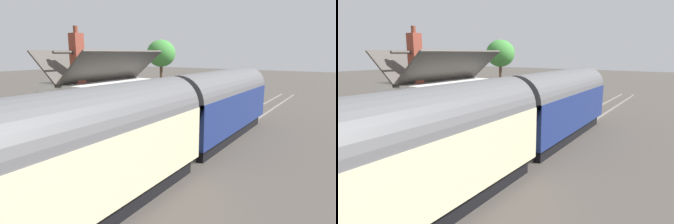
# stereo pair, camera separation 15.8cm
# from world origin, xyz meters

# --- Properties ---
(ground_plane) EXTENTS (160.00, 160.00, 0.00)m
(ground_plane) POSITION_xyz_m (0.00, 0.00, 0.00)
(ground_plane) COLOR #423D38
(platform) EXTENTS (32.00, 5.23, 0.81)m
(platform) POSITION_xyz_m (0.00, 3.62, 0.41)
(platform) COLOR gray
(platform) RESTS_ON ground
(platform_edge_coping) EXTENTS (32.00, 0.36, 0.02)m
(platform_edge_coping) POSITION_xyz_m (0.00, 1.18, 0.82)
(platform_edge_coping) COLOR beige
(platform_edge_coping) RESTS_ON platform
(rail_near) EXTENTS (52.00, 0.08, 0.14)m
(rail_near) POSITION_xyz_m (0.00, -1.62, 0.07)
(rail_near) COLOR gray
(rail_near) RESTS_ON ground
(rail_far) EXTENTS (52.00, 0.08, 0.14)m
(rail_far) POSITION_xyz_m (0.00, -0.18, 0.07)
(rail_far) COLOR gray
(rail_far) RESTS_ON ground
(train) EXTENTS (30.37, 2.73, 4.32)m
(train) POSITION_xyz_m (-6.17, -0.90, 2.22)
(train) COLOR black
(train) RESTS_ON ground
(station_building) EXTENTS (6.10, 4.43, 5.93)m
(station_building) POSITION_xyz_m (-1.35, 4.52, 2.44)
(station_building) COLOR white
(station_building) RESTS_ON platform
(bench_mid_platform) EXTENTS (1.42, 0.50, 0.88)m
(bench_mid_platform) POSITION_xyz_m (7.08, 2.44, 1.29)
(bench_mid_platform) COLOR teal
(bench_mid_platform) RESTS_ON platform
(bench_platform_end) EXTENTS (1.40, 0.44, 0.88)m
(bench_platform_end) POSITION_xyz_m (9.53, 2.51, 1.29)
(bench_platform_end) COLOR teal
(bench_platform_end) RESTS_ON platform
(bench_near_building) EXTENTS (1.41, 0.46, 0.88)m
(bench_near_building) POSITION_xyz_m (-7.09, 2.67, 1.29)
(bench_near_building) COLOR teal
(bench_near_building) RESTS_ON platform
(bench_by_lamp) EXTENTS (1.41, 0.46, 0.88)m
(bench_by_lamp) POSITION_xyz_m (4.17, 2.47, 1.29)
(bench_by_lamp) COLOR teal
(bench_by_lamp) RESTS_ON platform
(planter_under_sign) EXTENTS (0.38, 0.38, 0.68)m
(planter_under_sign) POSITION_xyz_m (11.11, 2.83, 1.16)
(planter_under_sign) COLOR teal
(planter_under_sign) RESTS_ON platform
(planter_bench_left) EXTENTS (0.86, 0.32, 0.58)m
(planter_bench_left) POSITION_xyz_m (5.39, 1.96, 1.09)
(planter_bench_left) COLOR black
(planter_bench_left) RESTS_ON platform
(planter_bench_right) EXTENTS (1.02, 0.32, 0.55)m
(planter_bench_right) POSITION_xyz_m (-3.78, 1.89, 1.07)
(planter_bench_right) COLOR gray
(planter_bench_right) RESTS_ON platform
(station_sign_board) EXTENTS (0.96, 0.06, 1.57)m
(station_sign_board) POSITION_xyz_m (8.45, 1.68, 2.00)
(station_sign_board) COLOR black
(station_sign_board) RESTS_ON platform
(tree_far_left) EXTENTS (3.07, 3.26, 5.19)m
(tree_far_left) POSITION_xyz_m (2.19, 8.99, 3.67)
(tree_far_left) COLOR #4C3828
(tree_far_left) RESTS_ON ground
(tree_mid_background) EXTENTS (3.13, 3.23, 6.82)m
(tree_mid_background) POSITION_xyz_m (13.37, 10.42, 5.29)
(tree_mid_background) COLOR #4C3828
(tree_mid_background) RESTS_ON ground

